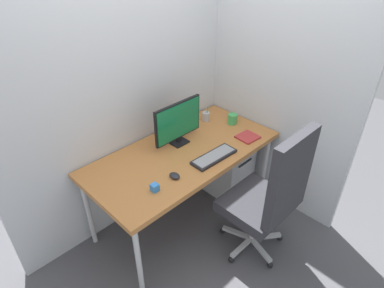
% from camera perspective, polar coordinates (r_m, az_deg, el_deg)
% --- Properties ---
extents(ground_plane, '(8.00, 8.00, 0.00)m').
position_cam_1_polar(ground_plane, '(3.12, -1.30, -12.57)').
color(ground_plane, '#4C4C51').
extents(wall_back, '(2.63, 0.04, 2.80)m').
position_cam_1_polar(wall_back, '(2.64, -8.28, 14.38)').
color(wall_back, silver).
rests_on(wall_back, ground_plane).
extents(wall_side_right, '(0.04, 1.79, 2.80)m').
position_cam_1_polar(wall_side_right, '(2.87, 13.11, 15.43)').
color(wall_side_right, silver).
rests_on(wall_side_right, ground_plane).
extents(desk, '(1.63, 0.79, 0.74)m').
position_cam_1_polar(desk, '(2.67, -1.48, -2.21)').
color(desk, '#B27038').
rests_on(desk, ground_plane).
extents(office_chair, '(0.54, 0.55, 1.19)m').
position_cam_1_polar(office_chair, '(2.47, 13.76, -8.74)').
color(office_chair, black).
rests_on(office_chair, ground_plane).
extents(filing_cabinet, '(0.37, 0.54, 0.63)m').
position_cam_1_polar(filing_cabinet, '(3.26, 5.48, -3.13)').
color(filing_cabinet, silver).
rests_on(filing_cabinet, ground_plane).
extents(monitor, '(0.48, 0.12, 0.37)m').
position_cam_1_polar(monitor, '(2.65, -2.47, 3.94)').
color(monitor, black).
rests_on(monitor, desk).
extents(keyboard, '(0.41, 0.16, 0.03)m').
position_cam_1_polar(keyboard, '(2.56, 3.92, -2.26)').
color(keyboard, black).
rests_on(keyboard, desk).
extents(mouse, '(0.07, 0.09, 0.03)m').
position_cam_1_polar(mouse, '(2.36, -3.09, -5.64)').
color(mouse, black).
rests_on(mouse, desk).
extents(pen_holder, '(0.07, 0.07, 0.15)m').
position_cam_1_polar(pen_holder, '(3.07, 2.49, 4.93)').
color(pen_holder, '#B2B5BA').
rests_on(pen_holder, desk).
extents(notebook, '(0.18, 0.17, 0.02)m').
position_cam_1_polar(notebook, '(2.85, 9.81, 1.23)').
color(notebook, '#B23333').
rests_on(notebook, desk).
extents(coffee_mug, '(0.12, 0.08, 0.10)m').
position_cam_1_polar(coffee_mug, '(3.04, 7.17, 4.44)').
color(coffee_mug, '#3FAD59').
rests_on(coffee_mug, desk).
extents(desk_clamp_accessory, '(0.05, 0.05, 0.05)m').
position_cam_1_polar(desk_clamp_accessory, '(2.26, -6.62, -7.66)').
color(desk_clamp_accessory, '#337FD8').
rests_on(desk_clamp_accessory, desk).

